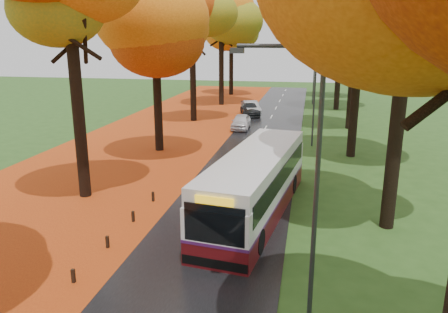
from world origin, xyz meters
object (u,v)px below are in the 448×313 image
(bus, at_px, (255,183))
(car_dark, at_px, (250,109))
(streetlamp_near, at_px, (308,169))
(streetlamp_mid, at_px, (312,84))
(streetlamp_far, at_px, (312,66))
(car_silver, at_px, (251,108))
(car_white, at_px, (241,122))

(bus, xyz_separation_m, car_dark, (-3.96, 26.71, -0.90))
(streetlamp_near, xyz_separation_m, car_dark, (-6.30, 34.47, -4.03))
(streetlamp_mid, relative_size, streetlamp_far, 1.00)
(streetlamp_mid, xyz_separation_m, car_dark, (-6.30, 12.47, -4.03))
(bus, relative_size, car_silver, 2.69)
(streetlamp_far, distance_m, car_dark, 12.11)
(bus, height_order, car_white, bus)
(car_white, relative_size, car_silver, 0.90)
(car_dark, bearing_deg, streetlamp_mid, -78.12)
(car_white, bearing_deg, car_silver, 89.40)
(streetlamp_mid, bearing_deg, car_white, 139.60)
(streetlamp_mid, distance_m, car_silver, 15.10)
(streetlamp_mid, relative_size, car_dark, 1.79)
(streetlamp_mid, relative_size, bus, 0.70)
(streetlamp_near, distance_m, streetlamp_mid, 22.00)
(streetlamp_mid, xyz_separation_m, car_white, (-6.11, 5.20, -4.02))
(streetlamp_far, height_order, car_dark, streetlamp_far)
(streetlamp_mid, bearing_deg, bus, -99.32)
(streetlamp_near, bearing_deg, streetlamp_mid, 90.00)
(streetlamp_mid, height_order, car_dark, streetlamp_mid)
(streetlamp_mid, height_order, bus, streetlamp_mid)
(streetlamp_near, distance_m, bus, 8.68)
(streetlamp_near, xyz_separation_m, car_white, (-6.11, 27.20, -4.02))
(streetlamp_near, height_order, car_white, streetlamp_near)
(streetlamp_far, distance_m, car_silver, 11.57)
(streetlamp_far, xyz_separation_m, car_silver, (-6.30, -8.86, -3.97))
(streetlamp_mid, height_order, streetlamp_far, same)
(streetlamp_mid, distance_m, streetlamp_far, 22.00)
(car_dark, bearing_deg, streetlamp_far, 41.64)
(streetlamp_near, bearing_deg, bus, 106.77)
(car_white, bearing_deg, car_dark, 89.52)
(streetlamp_near, distance_m, car_dark, 35.27)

